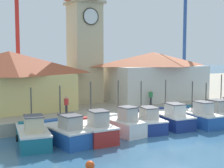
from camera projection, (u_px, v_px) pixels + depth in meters
name	position (u px, v px, depth m)	size (l,w,h in m)	color
ground_plane	(182.00, 142.00, 22.53)	(300.00, 300.00, 0.00)	#386689
quay_wharf	(55.00, 94.00, 46.44)	(120.00, 40.00, 1.05)	#A89E89
fishing_boat_far_left	(33.00, 135.00, 21.74)	(2.74, 5.04, 4.01)	#196B7F
fishing_boat_left_outer	(65.00, 133.00, 22.32)	(2.66, 5.17, 4.09)	#2356A8
fishing_boat_left_inner	(94.00, 130.00, 23.06)	(2.17, 4.52, 4.32)	#AD2823
fishing_boat_mid_left	(122.00, 124.00, 24.86)	(2.36, 4.32, 4.28)	silver
fishing_boat_center	(144.00, 121.00, 26.43)	(2.69, 5.38, 4.08)	navy
fishing_boat_mid_right	(170.00, 118.00, 27.57)	(2.60, 5.36, 4.11)	navy
fishing_boat_right_inner	(197.00, 117.00, 28.13)	(2.18, 5.17, 3.93)	#2356A8
fishing_boat_right_outer	(211.00, 113.00, 29.94)	(2.36, 5.33, 3.64)	#196B7F
clock_tower	(85.00, 39.00, 34.51)	(3.61, 3.61, 15.00)	beige
warehouse_left	(10.00, 81.00, 28.85)	(11.92, 5.64, 5.62)	#E5D17A
warehouse_right	(153.00, 75.00, 37.51)	(12.02, 7.38, 5.63)	silver
port_crane_near	(184.00, 37.00, 51.84)	(4.37, 7.88, 20.87)	navy
port_crane_far	(17.00, 35.00, 43.19)	(2.68, 10.09, 21.54)	maroon
mooring_buoy	(90.00, 165.00, 17.09)	(0.52, 0.52, 0.52)	#E54C19
dock_worker_near_tower	(66.00, 105.00, 27.62)	(0.34, 0.22, 1.62)	#33333D
dock_worker_along_quay	(151.00, 97.00, 32.74)	(0.34, 0.22, 1.62)	#33333D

